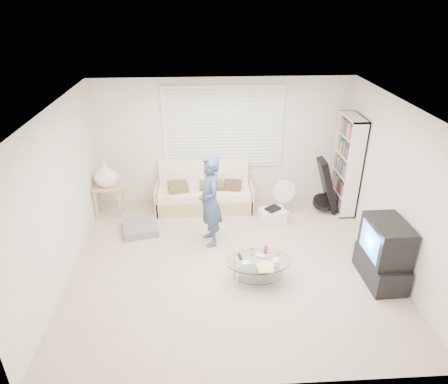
{
  "coord_description": "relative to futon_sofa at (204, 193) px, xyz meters",
  "views": [
    {
      "loc": [
        -0.42,
        -5.2,
        3.91
      ],
      "look_at": [
        -0.1,
        0.3,
        1.12
      ],
      "focal_mm": 32.0,
      "sensor_mm": 36.0,
      "label": 1
    }
  ],
  "objects": [
    {
      "name": "ground",
      "position": [
        0.39,
        -1.87,
        -0.31
      ],
      "size": [
        5.0,
        5.0,
        0.0
      ],
      "primitive_type": "plane",
      "color": "tan",
      "rests_on": "ground"
    },
    {
      "name": "side_table",
      "position": [
        -1.83,
        -0.18,
        0.5
      ],
      "size": [
        0.55,
        0.44,
        1.09
      ],
      "color": "tan",
      "rests_on": "ground"
    },
    {
      "name": "tv_unit",
      "position": [
        2.59,
        -2.41,
        0.17
      ],
      "size": [
        0.52,
        0.92,
        0.99
      ],
      "color": "black",
      "rests_on": "ground"
    },
    {
      "name": "guitar_case",
      "position": [
        2.35,
        -0.32,
        0.18
      ],
      "size": [
        0.46,
        0.41,
        1.08
      ],
      "color": "black",
      "rests_on": "ground"
    },
    {
      "name": "storage_bin",
      "position": [
        1.26,
        -0.69,
        -0.16
      ],
      "size": [
        0.51,
        0.4,
        0.32
      ],
      "color": "white",
      "rests_on": "ground"
    },
    {
      "name": "grey_floor_pillow",
      "position": [
        -1.18,
        -0.84,
        -0.24
      ],
      "size": [
        0.72,
        0.72,
        0.14
      ],
      "primitive_type": "cube",
      "rotation": [
        0.0,
        0.0,
        0.22
      ],
      "color": "slate",
      "rests_on": "ground"
    },
    {
      "name": "room_shell",
      "position": [
        0.39,
        -1.39,
        1.32
      ],
      "size": [
        5.02,
        4.52,
        2.51
      ],
      "color": "silver",
      "rests_on": "ground"
    },
    {
      "name": "bookshelf",
      "position": [
        2.72,
        -0.22,
        0.64
      ],
      "size": [
        0.3,
        0.8,
        1.9
      ],
      "color": "white",
      "rests_on": "ground"
    },
    {
      "name": "floor_fan",
      "position": [
        1.52,
        -0.36,
        0.11
      ],
      "size": [
        0.44,
        0.29,
        0.71
      ],
      "color": "white",
      "rests_on": "ground"
    },
    {
      "name": "futon_sofa",
      "position": [
        0.0,
        0.0,
        0.0
      ],
      "size": [
        1.91,
        0.77,
        0.93
      ],
      "color": "tan",
      "rests_on": "ground"
    },
    {
      "name": "coffee_table",
      "position": [
        0.77,
        -2.33,
        -0.01
      ],
      "size": [
        0.99,
        0.64,
        0.48
      ],
      "color": "silver",
      "rests_on": "ground"
    },
    {
      "name": "window_blinds",
      "position": [
        0.39,
        0.33,
        1.24
      ],
      "size": [
        2.32,
        0.08,
        1.62
      ],
      "color": "silver",
      "rests_on": "ground"
    },
    {
      "name": "standing_person",
      "position": [
        0.09,
        -1.26,
        0.49
      ],
      "size": [
        0.5,
        0.65,
        1.59
      ],
      "primitive_type": "imported",
      "rotation": [
        0.0,
        0.0,
        -1.34
      ],
      "color": "#2D4C6E",
      "rests_on": "ground"
    }
  ]
}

